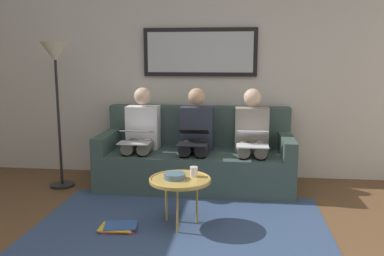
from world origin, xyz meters
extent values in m
cube|color=beige|center=(0.00, -2.60, 1.30)|extent=(6.00, 0.12, 2.60)
cube|color=#33476B|center=(0.00, -0.85, 0.00)|extent=(2.60, 1.80, 0.01)
cube|color=#384C47|center=(0.00, -2.05, 0.21)|extent=(2.20, 0.90, 0.42)
cube|color=#384C47|center=(0.00, -2.40, 0.66)|extent=(2.20, 0.20, 0.48)
cube|color=#384C47|center=(-1.03, -2.05, 0.52)|extent=(0.14, 0.90, 0.20)
cube|color=#384C47|center=(1.03, -2.05, 0.52)|extent=(0.14, 0.90, 0.20)
cube|color=black|center=(0.00, -2.51, 1.55)|extent=(1.39, 0.04, 0.58)
cube|color=#B2B7BC|center=(0.00, -2.48, 1.55)|extent=(1.29, 0.01, 0.48)
cylinder|color=tan|center=(0.01, -0.90, 0.42)|extent=(0.55, 0.55, 0.03)
torus|color=tan|center=(0.01, -0.90, 0.43)|extent=(0.55, 0.55, 0.02)
cylinder|color=#B28E42|center=(0.01, -0.74, 0.20)|extent=(0.02, 0.02, 0.41)
cylinder|color=#B28E42|center=(-0.13, -0.98, 0.20)|extent=(0.02, 0.02, 0.41)
cylinder|color=#B28E42|center=(0.15, -0.98, 0.20)|extent=(0.02, 0.02, 0.41)
cylinder|color=silver|center=(-0.10, -0.99, 0.48)|extent=(0.07, 0.07, 0.09)
cylinder|color=slate|center=(0.06, -0.89, 0.46)|extent=(0.19, 0.19, 0.05)
cube|color=gray|center=(-0.64, -2.15, 0.67)|extent=(0.38, 0.22, 0.50)
sphere|color=beige|center=(-0.64, -2.15, 1.04)|extent=(0.20, 0.20, 0.20)
cylinder|color=gray|center=(-0.73, -1.94, 0.49)|extent=(0.14, 0.42, 0.14)
cylinder|color=gray|center=(-0.55, -1.94, 0.49)|extent=(0.14, 0.42, 0.14)
cylinder|color=gray|center=(-0.73, -1.73, 0.21)|extent=(0.11, 0.11, 0.42)
cylinder|color=gray|center=(-0.55, -1.73, 0.21)|extent=(0.11, 0.11, 0.42)
cube|color=white|center=(-0.64, -1.73, 0.57)|extent=(0.34, 0.22, 0.01)
cube|color=white|center=(-0.64, -1.88, 0.67)|extent=(0.34, 0.20, 0.10)
cube|color=#A5C6EA|center=(-0.64, -1.88, 0.68)|extent=(0.30, 0.18, 0.08)
cube|color=#2D3342|center=(0.00, -2.15, 0.67)|extent=(0.38, 0.22, 0.50)
sphere|color=tan|center=(0.00, -2.15, 1.04)|extent=(0.20, 0.20, 0.20)
cylinder|color=#232328|center=(-0.09, -1.94, 0.49)|extent=(0.14, 0.42, 0.14)
cylinder|color=#232328|center=(0.09, -1.94, 0.49)|extent=(0.14, 0.42, 0.14)
cylinder|color=#232328|center=(-0.09, -1.73, 0.21)|extent=(0.11, 0.11, 0.42)
cylinder|color=#232328|center=(0.09, -1.73, 0.21)|extent=(0.11, 0.11, 0.42)
cube|color=black|center=(0.00, -1.73, 0.57)|extent=(0.33, 0.23, 0.01)
cube|color=black|center=(0.00, -1.89, 0.68)|extent=(0.33, 0.22, 0.10)
cube|color=#A5C6EA|center=(0.00, -1.88, 0.68)|extent=(0.29, 0.19, 0.08)
cube|color=silver|center=(0.64, -2.15, 0.67)|extent=(0.38, 0.22, 0.50)
sphere|color=beige|center=(0.64, -2.15, 1.04)|extent=(0.20, 0.20, 0.20)
cylinder|color=gray|center=(0.55, -1.94, 0.49)|extent=(0.14, 0.42, 0.14)
cylinder|color=gray|center=(0.73, -1.94, 0.49)|extent=(0.14, 0.42, 0.14)
cylinder|color=gray|center=(0.55, -1.73, 0.21)|extent=(0.11, 0.11, 0.42)
cylinder|color=gray|center=(0.73, -1.73, 0.21)|extent=(0.11, 0.11, 0.42)
cube|color=silver|center=(0.64, -1.73, 0.57)|extent=(0.35, 0.20, 0.01)
cube|color=silver|center=(0.64, -1.86, 0.67)|extent=(0.35, 0.20, 0.06)
cube|color=#A5C6EA|center=(0.64, -1.85, 0.68)|extent=(0.31, 0.18, 0.04)
cube|color=red|center=(0.52, -0.73, 0.01)|extent=(0.30, 0.23, 0.01)
cube|color=white|center=(0.55, -0.74, 0.02)|extent=(0.29, 0.22, 0.01)
cube|color=yellow|center=(0.55, -0.72, 0.03)|extent=(0.28, 0.21, 0.01)
cube|color=#33569E|center=(0.51, -0.74, 0.04)|extent=(0.31, 0.25, 0.01)
cylinder|color=black|center=(1.55, -1.85, 0.01)|extent=(0.28, 0.28, 0.03)
cylinder|color=black|center=(1.55, -1.85, 0.75)|extent=(0.03, 0.03, 1.50)
cone|color=beige|center=(1.55, -1.85, 1.55)|extent=(0.32, 0.32, 0.22)
camera|label=1|loc=(-0.51, 2.51, 1.49)|focal=38.07mm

